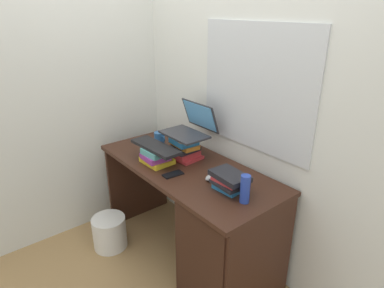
# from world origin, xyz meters

# --- Properties ---
(ground_plane) EXTENTS (6.00, 6.00, 0.00)m
(ground_plane) POSITION_xyz_m (0.00, 0.00, 0.00)
(ground_plane) COLOR #9E7A4C
(wall_back) EXTENTS (6.00, 0.06, 2.60)m
(wall_back) POSITION_xyz_m (0.00, 0.36, 1.30)
(wall_back) COLOR silver
(wall_back) RESTS_ON ground
(wall_left) EXTENTS (0.05, 6.00, 2.60)m
(wall_left) POSITION_xyz_m (-0.90, 0.00, 1.30)
(wall_left) COLOR silver
(wall_left) RESTS_ON ground
(desk) EXTENTS (1.43, 0.63, 0.76)m
(desk) POSITION_xyz_m (0.36, -0.02, 0.42)
(desk) COLOR #381E14
(desk) RESTS_ON ground
(book_stack_tall) EXTENTS (0.25, 0.21, 0.17)m
(book_stack_tall) POSITION_xyz_m (-0.12, 0.07, 0.84)
(book_stack_tall) COLOR #B22D33
(book_stack_tall) RESTS_ON desk
(book_stack_keyboard_riser) EXTENTS (0.22, 0.19, 0.11)m
(book_stack_keyboard_riser) POSITION_xyz_m (-0.16, -0.14, 0.82)
(book_stack_keyboard_riser) COLOR yellow
(book_stack_keyboard_riser) RESTS_ON desk
(book_stack_side) EXTENTS (0.24, 0.17, 0.11)m
(book_stack_side) POSITION_xyz_m (0.42, -0.01, 0.83)
(book_stack_side) COLOR #2672B2
(book_stack_side) RESTS_ON desk
(laptop) EXTENTS (0.34, 0.30, 0.22)m
(laptop) POSITION_xyz_m (-0.12, 0.13, 0.99)
(laptop) COLOR #2D2D33
(laptop) RESTS_ON book_stack_tall
(keyboard) EXTENTS (0.43, 0.16, 0.02)m
(keyboard) POSITION_xyz_m (-0.17, -0.14, 0.89)
(keyboard) COLOR black
(keyboard) RESTS_ON book_stack_keyboard_riser
(computer_mouse) EXTENTS (0.06, 0.10, 0.04)m
(computer_mouse) POSITION_xyz_m (0.26, -0.00, 0.78)
(computer_mouse) COLOR #A5A8AD
(computer_mouse) RESTS_ON desk
(mug) EXTENTS (0.12, 0.09, 0.09)m
(mug) POSITION_xyz_m (-0.48, 0.09, 0.81)
(mug) COLOR #265999
(mug) RESTS_ON desk
(water_bottle) EXTENTS (0.06, 0.06, 0.17)m
(water_bottle) POSITION_xyz_m (0.57, -0.03, 0.85)
(water_bottle) COLOR #263FA5
(water_bottle) RESTS_ON desk
(cell_phone) EXTENTS (0.08, 0.14, 0.01)m
(cell_phone) POSITION_xyz_m (0.05, -0.16, 0.77)
(cell_phone) COLOR black
(cell_phone) RESTS_ON desk
(wastebasket) EXTENTS (0.26, 0.26, 0.26)m
(wastebasket) POSITION_xyz_m (-0.46, -0.43, 0.13)
(wastebasket) COLOR silver
(wastebasket) RESTS_ON ground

